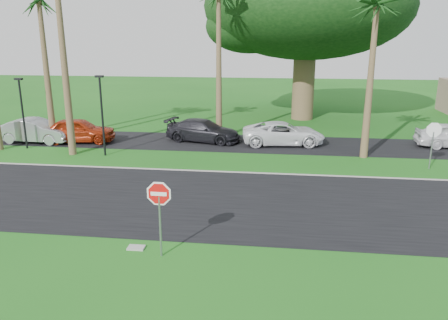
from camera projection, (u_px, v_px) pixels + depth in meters
name	position (u px, v px, depth m)	size (l,w,h in m)	color
ground	(169.00, 218.00, 16.80)	(120.00, 120.00, 0.00)	#185415
road	(181.00, 199.00, 18.71)	(120.00, 8.00, 0.02)	black
parking_strip	(216.00, 142.00, 28.73)	(120.00, 5.00, 0.02)	black
curb	(198.00, 171.00, 22.57)	(120.00, 0.12, 0.06)	gray
stop_sign_near	(159.00, 204.00, 13.40)	(1.05, 0.07, 2.62)	gray
stop_sign_far	(433.00, 136.00, 22.50)	(1.05, 0.07, 2.62)	gray
palm_left_mid	(39.00, 3.00, 26.22)	(5.00, 5.00, 10.00)	brown
palm_right_near	(377.00, 8.00, 23.03)	(5.00, 5.00, 9.50)	brown
canopy_tree	(307.00, 8.00, 34.64)	(16.50, 16.50, 13.12)	brown
streetlight_left	(22.00, 109.00, 26.59)	(0.45, 0.25, 4.34)	black
streetlight_right	(102.00, 111.00, 24.92)	(0.45, 0.25, 4.64)	black
car_silver	(36.00, 131.00, 28.52)	(1.65, 4.73, 1.56)	#A0A2A7
car_red	(78.00, 130.00, 28.55)	(1.89, 4.70, 1.60)	#9B260C
car_dark	(203.00, 131.00, 28.85)	(2.02, 4.97, 1.44)	black
car_minivan	(283.00, 134.00, 27.98)	(2.41, 5.22, 1.45)	white
utility_slab	(136.00, 248.00, 14.34)	(0.55, 0.35, 0.06)	#989891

